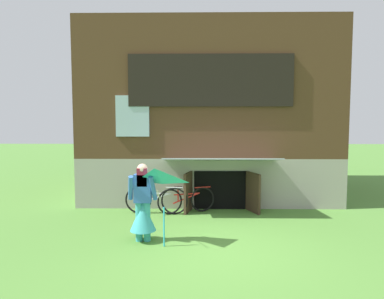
{
  "coord_description": "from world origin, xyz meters",
  "views": [
    {
      "loc": [
        -0.35,
        -6.39,
        2.41
      ],
      "look_at": [
        -0.47,
        1.37,
        1.77
      ],
      "focal_mm": 32.56,
      "sensor_mm": 36.0,
      "label": 1
    }
  ],
  "objects": [
    {
      "name": "person",
      "position": [
        -1.44,
        0.41,
        0.66
      ],
      "size": [
        0.61,
        0.52,
        1.57
      ],
      "rotation": [
        0.0,
        0.0,
        -0.15
      ],
      "color": "teal",
      "rests_on": "ground_plane"
    },
    {
      "name": "kite",
      "position": [
        -1.13,
        -0.12,
        1.18
      ],
      "size": [
        0.86,
        0.96,
        1.4
      ],
      "color": "#2DB2CC",
      "rests_on": "ground_plane"
    },
    {
      "name": "ground_plane",
      "position": [
        0.0,
        0.0,
        0.0
      ],
      "size": [
        60.0,
        60.0,
        0.0
      ],
      "primitive_type": "plane",
      "color": "#4C7F33"
    },
    {
      "name": "bicycle_red",
      "position": [
        -0.64,
        2.57,
        0.35
      ],
      "size": [
        1.49,
        0.53,
        0.71
      ],
      "rotation": [
        0.0,
        0.0,
        0.32
      ],
      "color": "black",
      "rests_on": "ground_plane"
    },
    {
      "name": "log_house",
      "position": [
        -0.0,
        5.66,
        2.63
      ],
      "size": [
        7.44,
        6.44,
        5.25
      ],
      "color": "#9E998E",
      "rests_on": "ground_plane"
    },
    {
      "name": "bicycle_silver",
      "position": [
        -1.42,
        2.47,
        0.37
      ],
      "size": [
        1.65,
        0.21,
        0.76
      ],
      "rotation": [
        0.0,
        0.0,
        -0.1
      ],
      "color": "black",
      "rests_on": "ground_plane"
    }
  ]
}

